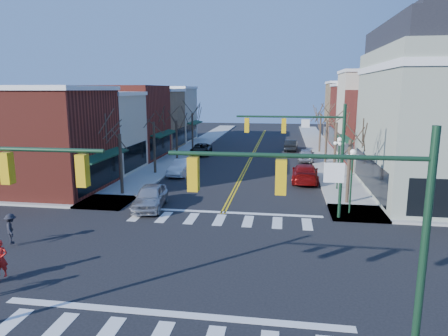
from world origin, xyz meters
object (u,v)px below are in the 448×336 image
at_px(lamppost_midblock, 339,154).
at_px(car_right_near, 305,173).
at_px(car_left_mid, 182,167).
at_px(car_right_mid, 306,155).
at_px(car_left_near, 150,197).
at_px(pedestrian_red_a, 1,259).
at_px(car_right_far, 291,145).
at_px(lamppost_corner, 352,170).
at_px(pedestrian_dark_b, 11,229).
at_px(car_left_far, 201,149).

distance_m(lamppost_midblock, car_right_near, 4.20).
xyz_separation_m(car_left_mid, car_right_mid, (12.09, 9.25, -0.00)).
distance_m(car_left_near, pedestrian_red_a, 11.42).
bearing_deg(lamppost_midblock, car_right_near, 132.27).
relative_size(car_left_mid, car_right_near, 0.81).
distance_m(lamppost_midblock, pedestrian_red_a, 24.31).
height_order(car_left_near, car_right_far, car_left_near).
relative_size(lamppost_corner, car_right_near, 0.78).
bearing_deg(pedestrian_red_a, lamppost_corner, 21.67).
distance_m(car_left_mid, pedestrian_dark_b, 19.06).
relative_size(car_right_mid, pedestrian_dark_b, 2.75).
xyz_separation_m(car_left_mid, car_right_near, (11.47, -1.31, 0.06)).
bearing_deg(car_right_far, pedestrian_dark_b, 72.58).
bearing_deg(car_right_mid, car_left_near, 64.43).
xyz_separation_m(car_left_near, car_left_far, (-1.30, 23.11, -0.11)).
relative_size(car_left_near, car_left_far, 0.95).
bearing_deg(car_left_far, car_right_far, 21.01).
bearing_deg(car_left_mid, car_right_far, 64.50).
height_order(car_right_near, car_right_mid, car_right_near).
relative_size(car_left_near, car_right_near, 0.85).
relative_size(car_right_mid, pedestrian_red_a, 2.72).
bearing_deg(lamppost_midblock, car_left_mid, 164.04).
xyz_separation_m(lamppost_midblock, pedestrian_dark_b, (-18.20, -14.59, -2.02)).
xyz_separation_m(pedestrian_red_a, pedestrian_dark_b, (-2.06, 3.47, -0.01)).
xyz_separation_m(lamppost_corner, pedestrian_dark_b, (-18.20, -8.09, -2.02)).
bearing_deg(lamppost_midblock, car_left_far, 132.18).
xyz_separation_m(car_left_near, pedestrian_red_a, (-2.83, -11.07, 0.14)).
bearing_deg(car_right_near, car_left_mid, -4.19).
xyz_separation_m(car_left_near, car_right_far, (9.90, 28.27, -0.08)).
distance_m(car_right_near, car_right_far, 18.63).
relative_size(car_right_mid, car_right_far, 0.99).
bearing_deg(car_left_far, car_right_mid, -16.46).
distance_m(car_left_mid, car_right_near, 11.54).
bearing_deg(pedestrian_red_a, car_left_far, 73.46).
relative_size(pedestrian_red_a, pedestrian_dark_b, 1.01).
distance_m(car_left_mid, car_right_mid, 15.22).
relative_size(car_right_near, car_right_far, 1.27).
bearing_deg(car_left_near, car_right_mid, 53.27).
bearing_deg(pedestrian_dark_b, car_left_mid, -49.46).
bearing_deg(lamppost_corner, car_left_far, 122.85).
height_order(lamppost_midblock, car_right_far, lamppost_midblock).
distance_m(car_left_near, car_right_mid, 23.26).
bearing_deg(pedestrian_dark_b, car_left_near, -69.20).
distance_m(car_left_far, pedestrian_red_a, 34.21).
distance_m(lamppost_corner, lamppost_midblock, 6.50).
height_order(lamppost_corner, lamppost_midblock, same).
xyz_separation_m(lamppost_corner, car_left_far, (-14.60, 22.61, -2.27)).
height_order(car_left_mid, car_right_far, car_left_mid).
distance_m(car_right_far, pedestrian_dark_b, 38.80).
height_order(car_right_near, car_right_far, car_right_near).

